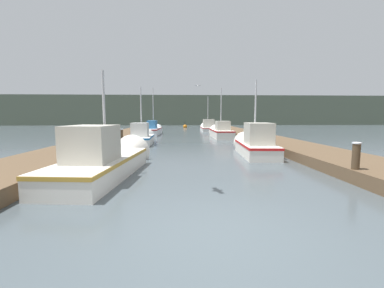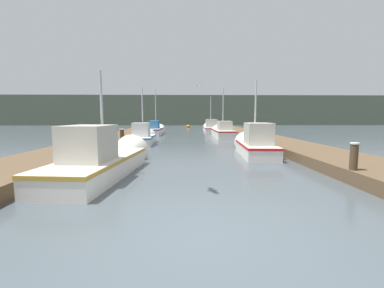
{
  "view_description": "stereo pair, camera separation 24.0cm",
  "coord_description": "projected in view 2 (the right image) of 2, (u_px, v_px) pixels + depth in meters",
  "views": [
    {
      "loc": [
        -0.54,
        -3.92,
        1.89
      ],
      "look_at": [
        0.06,
        9.14,
        0.45
      ],
      "focal_mm": 24.0,
      "sensor_mm": 36.0,
      "label": 1
    },
    {
      "loc": [
        -0.31,
        -3.93,
        1.89
      ],
      "look_at": [
        0.06,
        9.14,
        0.45
      ],
      "focal_mm": 24.0,
      "sensor_mm": 36.0,
      "label": 2
    }
  ],
  "objects": [
    {
      "name": "ground_plane",
      "position": [
        204.0,
        234.0,
        4.12
      ],
      "size": [
        200.0,
        200.0,
        0.0
      ],
      "color": "#424C51"
    },
    {
      "name": "fishing_boat_1",
      "position": [
        254.0,
        144.0,
        12.65
      ],
      "size": [
        1.71,
        5.09,
        3.95
      ],
      "rotation": [
        0.0,
        0.0,
        -0.07
      ],
      "color": "silver",
      "rests_on": "ground_plane"
    },
    {
      "name": "mooring_piling_2",
      "position": [
        353.0,
        163.0,
        7.08
      ],
      "size": [
        0.24,
        0.24,
        1.16
      ],
      "color": "#473523",
      "rests_on": "ground_plane"
    },
    {
      "name": "fishing_boat_4",
      "position": [
        156.0,
        130.0,
        26.5
      ],
      "size": [
        1.42,
        6.49,
        4.93
      ],
      "rotation": [
        0.0,
        0.0,
        -0.02
      ],
      "color": "silver",
      "rests_on": "ground_plane"
    },
    {
      "name": "mooring_piling_0",
      "position": [
        122.0,
        138.0,
        15.52
      ],
      "size": [
        0.3,
        0.3,
        1.1
      ],
      "color": "#473523",
      "rests_on": "ground_plane"
    },
    {
      "name": "fishing_boat_3",
      "position": [
        223.0,
        132.0,
        22.37
      ],
      "size": [
        1.54,
        5.27,
        4.61
      ],
      "rotation": [
        0.0,
        0.0,
        0.01
      ],
      "color": "silver",
      "rests_on": "ground_plane"
    },
    {
      "name": "fishing_boat_0",
      "position": [
        106.0,
        159.0,
        8.43
      ],
      "size": [
        2.15,
        5.94,
        3.76
      ],
      "rotation": [
        0.0,
        0.0,
        -0.1
      ],
      "color": "silver",
      "rests_on": "ground_plane"
    },
    {
      "name": "seagull_1",
      "position": [
        200.0,
        86.0,
        22.89
      ],
      "size": [
        0.56,
        0.29,
        0.12
      ],
      "rotation": [
        0.0,
        0.0,
        6.18
      ],
      "color": "white"
    },
    {
      "name": "fishing_boat_2",
      "position": [
        143.0,
        137.0,
        17.46
      ],
      "size": [
        1.53,
        4.4,
        4.19
      ],
      "rotation": [
        0.0,
        0.0,
        0.02
      ],
      "color": "silver",
      "rests_on": "ground_plane"
    },
    {
      "name": "fishing_boat_5",
      "position": [
        210.0,
        127.0,
        32.46
      ],
      "size": [
        1.75,
        6.28,
        4.79
      ],
      "rotation": [
        0.0,
        0.0,
        -0.02
      ],
      "color": "silver",
      "rests_on": "ground_plane"
    },
    {
      "name": "distant_shore_ridge",
      "position": [
        186.0,
        111.0,
        58.83
      ],
      "size": [
        120.0,
        16.0,
        5.98
      ],
      "color": "#4C5647",
      "rests_on": "ground_plane"
    },
    {
      "name": "mooring_piling_1",
      "position": [
        265.0,
        138.0,
        14.77
      ],
      "size": [
        0.32,
        0.32,
        1.16
      ],
      "color": "#473523",
      "rests_on": "ground_plane"
    },
    {
      "name": "dock_right",
      "position": [
        259.0,
        137.0,
        20.15
      ],
      "size": [
        2.68,
        40.0,
        0.4
      ],
      "color": "brown",
      "rests_on": "ground_plane"
    },
    {
      "name": "dock_left",
      "position": [
        117.0,
        138.0,
        19.84
      ],
      "size": [
        2.68,
        40.0,
        0.4
      ],
      "color": "brown",
      "rests_on": "ground_plane"
    },
    {
      "name": "channel_buoy",
      "position": [
        188.0,
        127.0,
        40.88
      ],
      "size": [
        0.63,
        0.63,
        1.13
      ],
      "color": "#BF6513",
      "rests_on": "ground_plane"
    }
  ]
}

